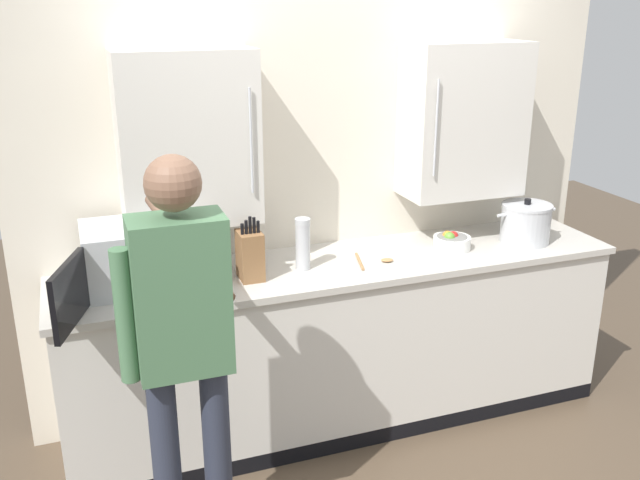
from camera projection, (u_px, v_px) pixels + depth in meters
The scene contains 9 objects.
back_wall_tiled at pixel (324, 149), 3.73m from camera, with size 3.23×0.44×2.83m.
counter_unit at pixel (343, 343), 3.79m from camera, with size 2.94×0.63×0.94m.
microwave_oven at pixel (136, 256), 3.28m from camera, with size 0.68×0.75×0.30m.
thermos_flask at pixel (303, 244), 3.49m from camera, with size 0.08×0.08×0.26m.
fruit_bowl at pixel (452, 241), 3.80m from camera, with size 0.20×0.20×0.10m.
stock_pot at pixel (526, 223), 3.89m from camera, with size 0.37×0.28×0.25m.
wooden_spoon at pixel (374, 261), 3.62m from camera, with size 0.21×0.22×0.02m.
knife_block at pixel (250, 255), 3.38m from camera, with size 0.11×0.15×0.32m.
person_figure at pixel (182, 338), 2.60m from camera, with size 0.44×0.62×1.73m.
Camera 1 is at (-1.28, -2.35, 2.24)m, focal length 39.56 mm.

